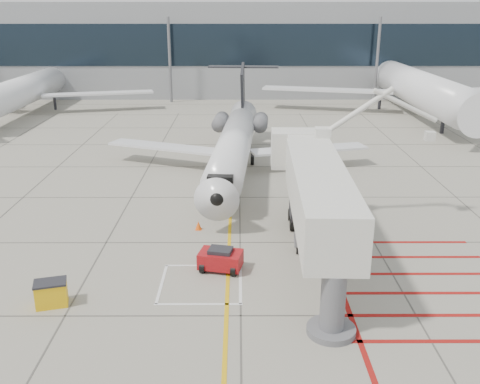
{
  "coord_description": "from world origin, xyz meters",
  "views": [
    {
      "loc": [
        -0.1,
        -25.1,
        13.28
      ],
      "look_at": [
        0.0,
        6.0,
        2.5
      ],
      "focal_mm": 40.0,
      "sensor_mm": 36.0,
      "label": 1
    }
  ],
  "objects_px": {
    "pushback_tug": "(221,259)",
    "spill_bin": "(51,293)",
    "jet_bridge": "(319,203)",
    "regional_jet": "(231,134)"
  },
  "relations": [
    {
      "from": "jet_bridge",
      "to": "spill_bin",
      "type": "relative_size",
      "value": 12.83
    },
    {
      "from": "spill_bin",
      "to": "regional_jet",
      "type": "bearing_deg",
      "value": 50.89
    },
    {
      "from": "jet_bridge",
      "to": "spill_bin",
      "type": "distance_m",
      "value": 13.87
    },
    {
      "from": "regional_jet",
      "to": "spill_bin",
      "type": "bearing_deg",
      "value": -109.7
    },
    {
      "from": "regional_jet",
      "to": "jet_bridge",
      "type": "height_order",
      "value": "regional_jet"
    },
    {
      "from": "regional_jet",
      "to": "spill_bin",
      "type": "xyz_separation_m",
      "value": [
        -8.22,
        -18.68,
        -3.28
      ]
    },
    {
      "from": "pushback_tug",
      "to": "jet_bridge",
      "type": "bearing_deg",
      "value": 16.67
    },
    {
      "from": "pushback_tug",
      "to": "spill_bin",
      "type": "height_order",
      "value": "pushback_tug"
    },
    {
      "from": "spill_bin",
      "to": "pushback_tug",
      "type": "bearing_deg",
      "value": 9.12
    },
    {
      "from": "regional_jet",
      "to": "pushback_tug",
      "type": "distance_m",
      "value": 15.47
    }
  ]
}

